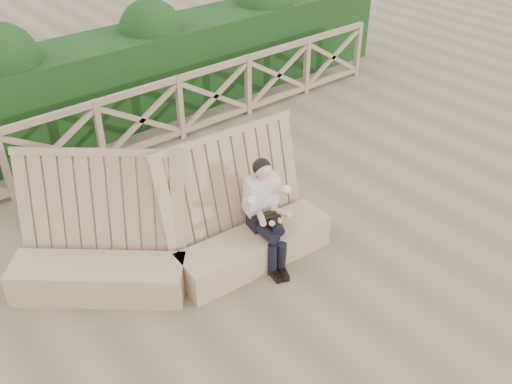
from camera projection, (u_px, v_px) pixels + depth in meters
ground at (291, 260)px, 7.00m from camera, size 60.00×60.00×0.00m
bench at (177, 247)px, 6.62m from camera, size 3.58×2.03×1.55m
woman at (265, 209)px, 6.69m from camera, size 0.47×0.84×1.33m
guardrail at (141, 120)px, 8.93m from camera, size 10.10×0.09×1.10m
hedge at (104, 85)px, 9.59m from camera, size 12.00×1.20×1.50m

